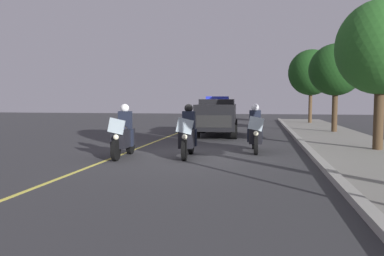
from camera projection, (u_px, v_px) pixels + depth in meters
The scene contains 11 objects.
ground_plane at pixel (191, 155), 12.29m from camera, with size 80.00×80.00×0.00m, color #333335.
curb_strip at pixel (315, 156), 11.55m from camera, with size 48.00×0.24×0.15m, color #9E9B93.
sidewalk_strip at pixel (379, 159), 11.20m from camera, with size 48.00×3.60×0.10m, color gray.
lane_stripe_center at pixel (125, 153), 12.72m from camera, with size 48.00×0.12×0.01m, color #E0D14C.
police_motorcycle_lead_left at pixel (123, 136), 11.79m from camera, with size 2.14×0.60×1.72m.
police_motorcycle_lead_right at pixel (188, 135), 11.85m from camera, with size 2.14×0.60×1.72m.
police_motorcycle_trailing at pixel (255, 132), 13.05m from camera, with size 2.14×0.60×1.72m.
police_suv at pixel (217, 115), 19.13m from camera, with size 5.00×2.30×2.05m.
tree_mid_block at pixel (381, 48), 12.73m from camera, with size 3.08×3.08×5.22m.
tree_far_back at pixel (336, 70), 20.33m from camera, with size 2.92×2.92×4.89m.
tree_behind_suv at pixel (311, 73), 28.78m from camera, with size 3.51×3.51×5.74m.
Camera 1 is at (11.97, 2.29, 1.81)m, focal length 34.33 mm.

